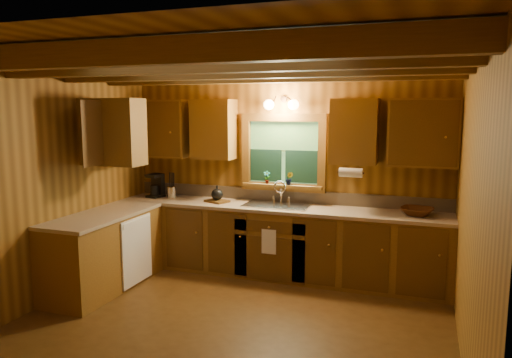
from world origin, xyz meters
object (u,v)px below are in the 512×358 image
at_px(sink, 277,209).
at_px(coffee_maker, 156,186).
at_px(cutting_board, 217,201).
at_px(wicker_basket, 417,211).

xyz_separation_m(sink, coffee_maker, (-1.76, 0.04, 0.20)).
relative_size(coffee_maker, cutting_board, 1.10).
height_order(coffee_maker, wicker_basket, coffee_maker).
height_order(coffee_maker, cutting_board, coffee_maker).
relative_size(coffee_maker, wicker_basket, 0.88).
bearing_deg(sink, wicker_basket, -0.01).
relative_size(sink, wicker_basket, 2.25).
distance_m(cutting_board, wicker_basket, 2.49).
relative_size(cutting_board, wicker_basket, 0.80).
bearing_deg(wicker_basket, coffee_maker, 179.38).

